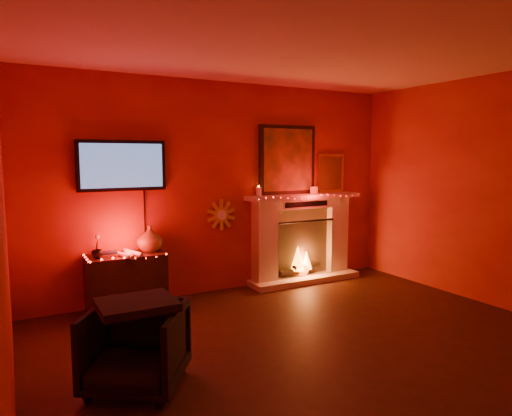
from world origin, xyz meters
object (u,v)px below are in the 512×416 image
at_px(tv, 122,166).
at_px(console_table, 128,278).
at_px(armchair, 136,347).
at_px(fireplace, 301,230).
at_px(sunburst_clock, 221,215).

height_order(tv, console_table, tv).
xyz_separation_m(tv, armchair, (-0.38, -2.00, -1.33)).
bearing_deg(armchair, tv, 113.39).
bearing_deg(fireplace, tv, 178.50).
distance_m(tv, sunburst_clock, 1.41).
bearing_deg(fireplace, armchair, -145.52).
distance_m(sunburst_clock, armchair, 2.68).
height_order(fireplace, console_table, fireplace).
height_order(tv, armchair, tv).
bearing_deg(fireplace, console_table, -177.05).
distance_m(fireplace, tv, 2.61).
bearing_deg(console_table, tv, 85.25).
relative_size(sunburst_clock, armchair, 0.57).
xyz_separation_m(console_table, armchair, (-0.36, -1.81, -0.06)).
relative_size(console_table, armchair, 1.37).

